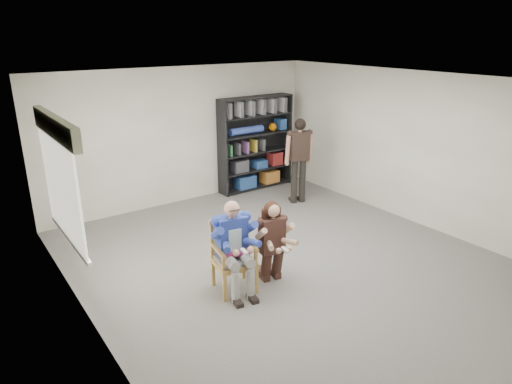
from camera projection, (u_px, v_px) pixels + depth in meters
room_shell at (291, 178)px, 6.73m from camera, size 6.00×7.00×2.80m
floor at (288, 262)px, 7.20m from camera, size 6.00×7.00×0.01m
window_left at (62, 182)px, 5.81m from camera, size 0.16×2.00×1.75m
armchair at (234, 257)px, 6.29m from camera, size 0.69×0.67×1.02m
seated_man at (234, 247)px, 6.24m from camera, size 0.71×0.89×1.33m
kneeling_woman at (273, 243)px, 6.48m from camera, size 0.65×0.90×1.21m
bookshelf at (256, 143)px, 10.30m from camera, size 1.80×0.38×2.10m
standing_man at (299, 162)px, 9.45m from camera, size 0.62×0.47×1.79m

